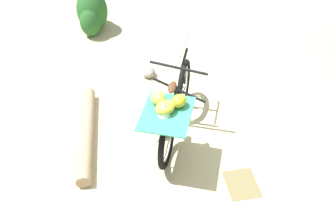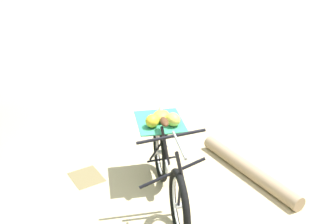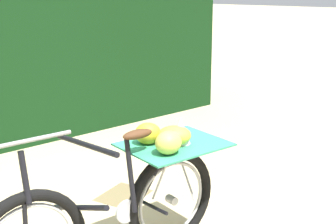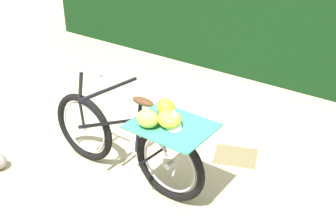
% 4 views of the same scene
% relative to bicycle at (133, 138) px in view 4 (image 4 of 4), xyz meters
% --- Properties ---
extents(ground_plane, '(60.00, 60.00, 0.00)m').
position_rel_bicycle_xyz_m(ground_plane, '(-0.15, -0.15, -0.49)').
color(ground_plane, '#C6B284').
extents(bicycle, '(1.76, 0.99, 1.03)m').
position_rel_bicycle_xyz_m(bicycle, '(0.00, 0.00, 0.00)').
color(bicycle, black).
rests_on(bicycle, ground_plane).
extents(leaf_litter_patch, '(0.44, 0.36, 0.01)m').
position_rel_bicycle_xyz_m(leaf_litter_patch, '(-0.90, -0.63, -0.48)').
color(leaf_litter_patch, olive).
rests_on(leaf_litter_patch, ground_plane).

